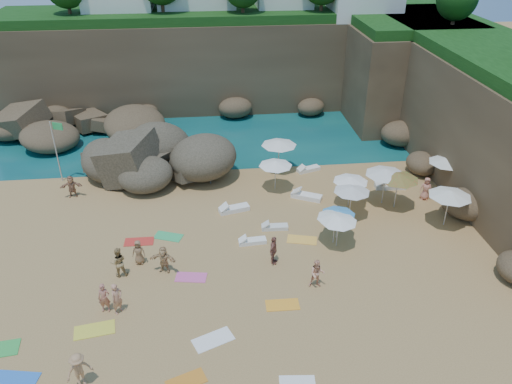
{
  "coord_description": "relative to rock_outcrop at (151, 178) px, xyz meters",
  "views": [
    {
      "loc": [
        -0.78,
        -22.79,
        16.81
      ],
      "look_at": [
        2.0,
        3.0,
        2.0
      ],
      "focal_mm": 35.0,
      "sensor_mm": 36.0,
      "label": 1
    }
  ],
  "objects": [
    {
      "name": "parasol_6",
      "position": [
        15.95,
        -5.67,
        2.23
      ],
      "size": [
        2.57,
        2.57,
        2.43
      ],
      "color": "silver",
      "rests_on": "ground"
    },
    {
      "name": "lounger_5",
      "position": [
        7.93,
        -7.37,
        0.12
      ],
      "size": [
        1.6,
        0.59,
        0.25
      ],
      "primitive_type": "cube",
      "rotation": [
        0.0,
        0.0,
        -0.04
      ],
      "color": "silver",
      "rests_on": "ground"
    },
    {
      "name": "person_stand_1",
      "position": [
        -0.75,
        -10.83,
        0.86
      ],
      "size": [
        0.93,
        0.78,
        1.71
      ],
      "primitive_type": "imported",
      "rotation": [
        0.0,
        0.0,
        3.31
      ],
      "color": "#A58652",
      "rests_on": "ground"
    },
    {
      "name": "person_lie_3",
      "position": [
        1.55,
        -10.74,
        0.2
      ],
      "size": [
        1.82,
        1.89,
        0.41
      ],
      "primitive_type": "imported",
      "rotation": [
        0.0,
        0.0,
        -0.32
      ],
      "color": "tan",
      "rests_on": "ground"
    },
    {
      "name": "rock_promontory",
      "position": [
        -6.09,
        6.71,
        0.0
      ],
      "size": [
        12.0,
        7.0,
        2.0
      ],
      "primitive_type": null,
      "color": "brown",
      "rests_on": "ground"
    },
    {
      "name": "rock_outcrop",
      "position": [
        0.0,
        0.0,
        0.0
      ],
      "size": [
        8.73,
        6.87,
        3.29
      ],
      "primitive_type": null,
      "rotation": [
        0.0,
        0.0,
        -0.09
      ],
      "color": "brown",
      "rests_on": "ground"
    },
    {
      "name": "seawater",
      "position": [
        4.91,
        20.71,
        0.0
      ],
      "size": [
        120.0,
        120.0,
        0.0
      ],
      "primitive_type": "plane",
      "color": "#0C4751",
      "rests_on": "ground"
    },
    {
      "name": "towel_0",
      "position": [
        -4.24,
        -17.24,
        0.02
      ],
      "size": [
        2.09,
        1.32,
        0.03
      ],
      "primitive_type": "cube",
      "rotation": [
        0.0,
        0.0,
        -0.19
      ],
      "color": "blue",
      "rests_on": "ground"
    },
    {
      "name": "person_lie_5",
      "position": [
        9.3,
        -12.8,
        0.3
      ],
      "size": [
        0.96,
        1.66,
        0.6
      ],
      "primitive_type": "imported",
      "rotation": [
        0.0,
        0.0,
        -0.13
      ],
      "color": "#E9A784",
      "rests_on": "ground"
    },
    {
      "name": "towel_7",
      "position": [
        -0.07,
        -7.86,
        0.01
      ],
      "size": [
        1.69,
        0.87,
        0.03
      ],
      "primitive_type": "cube",
      "rotation": [
        0.0,
        0.0,
        -0.02
      ],
      "color": "red",
      "rests_on": "ground"
    },
    {
      "name": "cliff_right",
      "position": [
        23.91,
        -1.29,
        4.0
      ],
      "size": [
        8.0,
        30.0,
        8.0
      ],
      "primitive_type": "cube",
      "color": "brown",
      "rests_on": "ground"
    },
    {
      "name": "parasol_8",
      "position": [
        11.08,
        -9.13,
        1.81
      ],
      "size": [
        2.09,
        2.09,
        1.98
      ],
      "color": "silver",
      "rests_on": "ground"
    },
    {
      "name": "towel_9",
      "position": [
        2.94,
        -11.41,
        0.01
      ],
      "size": [
        1.72,
        1.06,
        0.03
      ],
      "primitive_type": "cube",
      "rotation": [
        0.0,
        0.0,
        -0.17
      ],
      "color": "#E459A1",
      "rests_on": "ground"
    },
    {
      "name": "person_stand_0",
      "position": [
        -0.47,
        -13.6,
        0.83
      ],
      "size": [
        0.69,
        0.72,
        1.66
      ],
      "primitive_type": "imported",
      "rotation": [
        0.0,
        0.0,
        0.87
      ],
      "color": "tan",
      "rests_on": "ground"
    },
    {
      "name": "parasol_4",
      "position": [
        13.05,
        -5.19,
        1.94
      ],
      "size": [
        2.23,
        2.23,
        2.11
      ],
      "color": "silver",
      "rests_on": "ground"
    },
    {
      "name": "towel_5",
      "position": [
        3.94,
        -15.88,
        0.02
      ],
      "size": [
        2.01,
        1.53,
        0.03
      ],
      "primitive_type": "cube",
      "rotation": [
        0.0,
        0.0,
        0.4
      ],
      "color": "white",
      "rests_on": "ground"
    },
    {
      "name": "towel_2",
      "position": [
        2.78,
        -18.03,
        0.01
      ],
      "size": [
        1.78,
        1.31,
        0.03
      ],
      "primitive_type": "cube",
      "rotation": [
        0.0,
        0.0,
        0.36
      ],
      "color": "orange",
      "rests_on": "ground"
    },
    {
      "name": "cliff_corner",
      "position": [
        21.91,
        10.71,
        4.0
      ],
      "size": [
        10.0,
        12.0,
        8.0
      ],
      "primitive_type": "cube",
      "color": "brown",
      "rests_on": "ground"
    },
    {
      "name": "towel_13",
      "position": [
        7.28,
        -18.58,
        0.01
      ],
      "size": [
        1.53,
        0.87,
        0.03
      ],
      "primitive_type": "cube",
      "rotation": [
        0.0,
        0.0,
        -0.1
      ],
      "color": "white",
      "rests_on": "ground"
    },
    {
      "name": "towel_4",
      "position": [
        -1.44,
        -14.7,
        0.02
      ],
      "size": [
        1.93,
        1.18,
        0.03
      ],
      "primitive_type": "cube",
      "rotation": [
        0.0,
        0.0,
        0.16
      ],
      "color": "yellow",
      "rests_on": "ground"
    },
    {
      "name": "towel_10",
      "position": [
        7.38,
        -13.98,
        0.01
      ],
      "size": [
        1.64,
        0.84,
        0.03
      ],
      "primitive_type": "cube",
      "rotation": [
        0.0,
        0.0,
        -0.02
      ],
      "color": "#FFA128",
      "rests_on": "ground"
    },
    {
      "name": "person_stand_5",
      "position": [
        -4.94,
        -2.07,
        0.76
      ],
      "size": [
        1.45,
        0.55,
        1.53
      ],
      "primitive_type": "imported",
      "rotation": [
        0.0,
        0.0,
        0.1
      ],
      "color": "#A47152",
      "rests_on": "ground"
    },
    {
      "name": "lounger_4",
      "position": [
        16.54,
        -3.24,
        0.16
      ],
      "size": [
        2.11,
        0.85,
        0.32
      ],
      "primitive_type": "cube",
      "rotation": [
        0.0,
        0.0,
        -0.08
      ],
      "color": "silver",
      "rests_on": "ground"
    },
    {
      "name": "ground",
      "position": [
        4.91,
        -9.29,
        0.0
      ],
      "size": [
        120.0,
        120.0,
        0.0
      ],
      "primitive_type": "plane",
      "color": "tan",
      "rests_on": "ground"
    },
    {
      "name": "cliff_back",
      "position": [
        6.91,
        15.71,
        4.0
      ],
      "size": [
        44.0,
        8.0,
        8.0
      ],
      "primitive_type": "cube",
      "color": "brown",
      "rests_on": "ground"
    },
    {
      "name": "parasol_5",
      "position": [
        4.26,
        -1.33,
        1.85
      ],
      "size": [
        2.13,
        2.13,
        2.01
      ],
      "color": "silver",
      "rests_on": "ground"
    },
    {
      "name": "parasol_7",
      "position": [
        18.25,
        -8.02,
        2.2
      ],
      "size": [
        2.53,
        2.53,
        2.39
      ],
      "color": "silver",
      "rests_on": "ground"
    },
    {
      "name": "flag_pole",
      "position": [
        -6.04,
        0.3,
        2.85
      ],
      "size": [
        0.85,
        0.37,
        4.47
      ],
      "color": "silver",
      "rests_on": "ground"
    },
    {
      "name": "person_stand_4",
      "position": [
        18.3,
        -4.91,
        0.79
      ],
      "size": [
        0.86,
        0.64,
        1.57
      ],
      "primitive_type": "imported",
      "rotation": [
        0.0,
        0.0,
        -0.32
      ],
      "color": "tan",
      "rests_on": "ground"
    },
    {
      "name": "towel_12",
      "position": [
        9.35,
        -8.69,
        0.02
      ],
      "size": [
        1.87,
        1.26,
        0.03
      ],
      "primitive_type": "cube",
      "rotation": [
        0.0,
        0.0,
        -0.25
      ],
      "color": "#FFB743",
      "rests_on": "ground"
    },
    {
      "name": "lounger_2",
      "position": [
        11.46,
        -0.11,
        0.13
      ],
      "size": [
        1.82,
        1.11,
        0.27
      ],
      "primitive_type": "cube",
      "rotation": [
        0.0,
        0.0,
        0.34
      ],
      "color": "white",
      "rests_on": "ground"
    },
    {
      "name": "parasol_2",
      "position": [
        15.33,
        -5.09,
        2.28
      ],
      "size": [
        2.62,
        2.62,
        2.48
      ],
      "color": "silver",
      "rests_on": "ground"
    },
    {
      "name": "person_stand_2",
      "position": [
        1.94,
        2.57,
        0.78
      ],
      "size": [
        0.94,
        1.05,
        1.56
      ],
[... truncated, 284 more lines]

